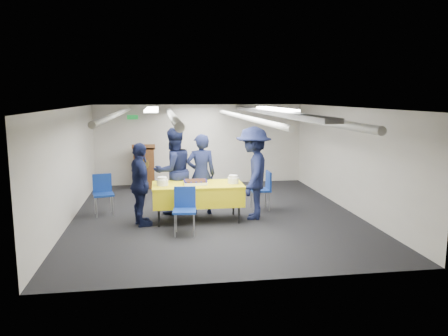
{
  "coord_description": "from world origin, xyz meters",
  "views": [
    {
      "loc": [
        -1.16,
        -9.12,
        2.54
      ],
      "look_at": [
        0.16,
        -0.2,
        1.05
      ],
      "focal_mm": 35.0,
      "sensor_mm": 36.0,
      "label": 1
    }
  ],
  "objects": [
    {
      "name": "sailor_d",
      "position": [
        0.75,
        -0.4,
        0.96
      ],
      "size": [
        1.06,
        1.4,
        1.93
      ],
      "primitive_type": "imported",
      "rotation": [
        0.0,
        0.0,
        -1.88
      ],
      "color": "black",
      "rests_on": "ground"
    },
    {
      "name": "serving_table",
      "position": [
        -0.41,
        -0.41,
        0.56
      ],
      "size": [
        1.84,
        0.91,
        0.77
      ],
      "color": "black",
      "rests_on": "ground"
    },
    {
      "name": "plate_stack_right",
      "position": [
        0.31,
        -0.46,
        0.85
      ],
      "size": [
        0.22,
        0.22,
        0.17
      ],
      "color": "white",
      "rests_on": "serving_table"
    },
    {
      "name": "podium",
      "position": [
        -1.6,
        3.05,
        0.61
      ],
      "size": [
        0.62,
        0.53,
        1.25
      ],
      "color": "brown",
      "rests_on": "ground"
    },
    {
      "name": "chair_right",
      "position": [
        1.14,
        0.26,
        0.53
      ],
      "size": [
        0.42,
        0.42,
        0.87
      ],
      "color": "gray",
      "rests_on": "ground"
    },
    {
      "name": "sailor_c",
      "position": [
        -1.55,
        -0.59,
        0.82
      ],
      "size": [
        0.66,
        1.04,
        1.65
      ],
      "primitive_type": "imported",
      "rotation": [
        0.0,
        0.0,
        1.86
      ],
      "color": "black",
      "rests_on": "ground"
    },
    {
      "name": "room_shell",
      "position": [
        0.09,
        0.41,
        1.81
      ],
      "size": [
        6.0,
        7.0,
        2.3
      ],
      "color": "beige",
      "rests_on": "ground"
    },
    {
      "name": "chair_left",
      "position": [
        -2.4,
        0.4,
        0.53
      ],
      "size": [
        0.5,
        0.5,
        0.87
      ],
      "color": "gray",
      "rests_on": "ground"
    },
    {
      "name": "chair_near",
      "position": [
        -0.73,
        -1.22,
        0.53
      ],
      "size": [
        0.46,
        0.46,
        0.87
      ],
      "color": "gray",
      "rests_on": "ground"
    },
    {
      "name": "ground",
      "position": [
        0.0,
        0.0,
        0.0
      ],
      "size": [
        7.0,
        7.0,
        0.0
      ],
      "primitive_type": "plane",
      "color": "black",
      "rests_on": "ground"
    },
    {
      "name": "sailor_a",
      "position": [
        -0.3,
        0.1,
        0.87
      ],
      "size": [
        0.67,
        0.46,
        1.75
      ],
      "primitive_type": "imported",
      "rotation": [
        0.0,
        0.0,
        3.22
      ],
      "color": "black",
      "rests_on": "ground"
    },
    {
      "name": "sailor_b",
      "position": [
        -0.88,
        0.26,
        0.94
      ],
      "size": [
        1.13,
        1.04,
        1.87
      ],
      "primitive_type": "imported",
      "rotation": [
        0.0,
        0.0,
        3.61
      ],
      "color": "black",
      "rests_on": "ground"
    },
    {
      "name": "sheet_cake",
      "position": [
        -0.46,
        -0.42,
        0.81
      ],
      "size": [
        0.48,
        0.37,
        0.09
      ],
      "color": "white",
      "rests_on": "serving_table"
    },
    {
      "name": "plate_stack_left",
      "position": [
        -1.13,
        -0.46,
        0.85
      ],
      "size": [
        0.23,
        0.23,
        0.17
      ],
      "color": "white",
      "rests_on": "serving_table"
    }
  ]
}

